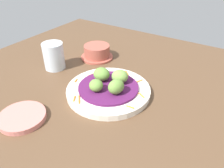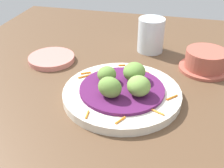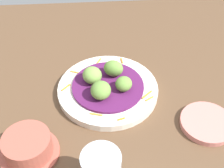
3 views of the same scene
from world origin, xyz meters
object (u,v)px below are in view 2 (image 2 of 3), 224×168
Objects in this scene: guac_scoop_right at (107,74)px; terracotta_bowl at (205,61)px; water_glass at (151,35)px; main_plate at (122,94)px; guac_scoop_center at (133,72)px; guac_scoop_left at (139,86)px; guac_scoop_back at (110,87)px; side_plate_small at (52,59)px.

terracotta_bowl is (-22.39, -16.24, -1.91)cm from guac_scoop_right.
water_glass is (15.54, -8.45, 2.39)cm from terracotta_bowl.
guac_scoop_right is at bearing 74.49° from water_glass.
guac_scoop_right reaches higher than main_plate.
guac_scoop_center is 6.15cm from guac_scoop_right.
water_glass is at bearing -105.51° from guac_scoop_right.
guac_scoop_center is 21.90cm from terracotta_bowl.
water_glass is (1.07, -28.24, 0.20)cm from guac_scoop_left.
water_glass is (-4.67, -30.42, 0.07)cm from guac_scoop_back.
main_plate is 4.90× the size of guac_scoop_center.
guac_scoop_center is at bearing -114.18° from main_plate.
main_plate is at bearing 155.82° from guac_scoop_right.
guac_scoop_left is at bearing 53.83° from terracotta_bowl.
water_glass is at bearing -98.72° from guac_scoop_back.
guac_scoop_right is 22.36cm from side_plate_small.
main_plate is 2.67× the size of water_glass.
main_plate is 2.08× the size of side_plate_small.
guac_scoop_back is (3.56, 7.92, 0.12)cm from guac_scoop_center.
guac_scoop_back is at bearing 65.82° from guac_scoop_center.
water_glass is (-6.85, -24.68, 0.48)cm from guac_scoop_right.
side_plate_small is at bearing -30.30° from guac_scoop_right.
guac_scoop_left is at bearing 155.82° from guac_scoop_right.
guac_scoop_right is at bearing -24.18° from main_plate.
guac_scoop_back is 0.53× the size of water_glass.
guac_scoop_center is (-1.78, -3.96, 3.82)cm from main_plate.
guac_scoop_right is (7.92, -3.56, -0.28)cm from guac_scoop_left.
guac_scoop_back is 30.78cm from water_glass.
guac_scoop_right is 0.34× the size of side_plate_small.
guac_scoop_left is 6.14cm from guac_scoop_center.
water_glass reaches higher than main_plate.
guac_scoop_right is (3.96, -1.78, 3.53)cm from main_plate.
guac_scoop_back is at bearing 110.82° from guac_scoop_right.
side_plate_small is at bearing -29.29° from main_plate.
guac_scoop_left is 0.40× the size of terracotta_bowl.
water_glass reaches higher than guac_scoop_back.
side_plate_small is (22.99, -12.90, -0.23)cm from main_plate.
terracotta_bowl is at bearing -144.06° from guac_scoop_right.
water_glass is at bearing -96.23° from main_plate.
main_plate is 5.60cm from guac_scoop_right.
guac_scoop_back is 27.41cm from side_plate_small.
water_glass is (-1.11, -22.50, 0.19)cm from guac_scoop_center.
guac_scoop_center is at bearing -69.18° from guac_scoop_left.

